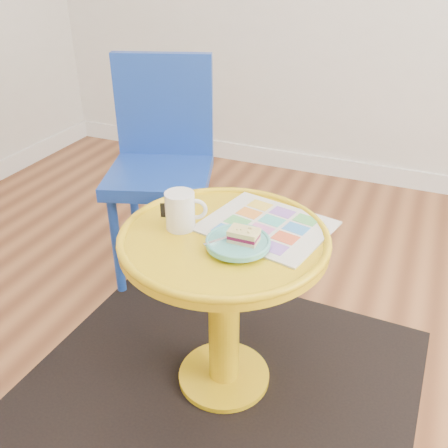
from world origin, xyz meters
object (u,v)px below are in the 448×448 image
at_px(chair, 162,156).
at_px(plate, 238,243).
at_px(side_table, 224,281).
at_px(mug, 181,210).
at_px(newspaper, 266,226).

relative_size(chair, plate, 5.22).
bearing_deg(side_table, mug, -177.31).
bearing_deg(plate, newspaper, 77.04).
distance_m(side_table, plate, 0.21).
bearing_deg(mug, chair, 104.05).
distance_m(newspaper, mug, 0.27).
relative_size(chair, mug, 7.68).
relative_size(side_table, chair, 0.66).
bearing_deg(chair, mug, -74.78).
xyz_separation_m(chair, newspaper, (0.64, -0.48, 0.05)).
height_order(chair, newspaper, chair).
height_order(chair, mug, chair).
height_order(chair, plate, chair).
height_order(mug, plate, mug).
bearing_deg(side_table, chair, 132.87).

